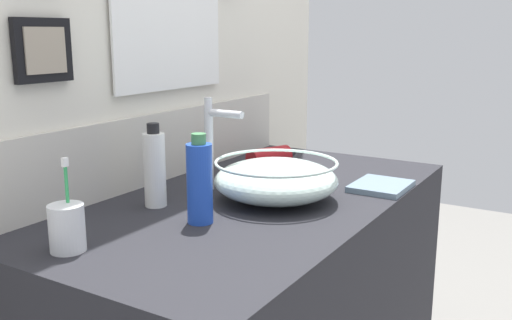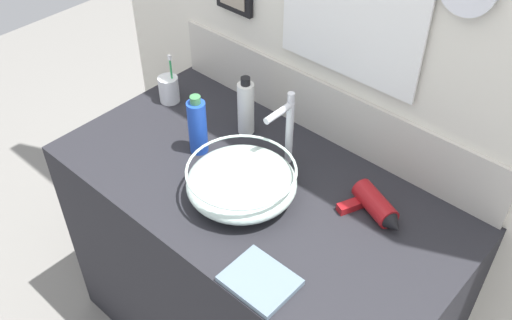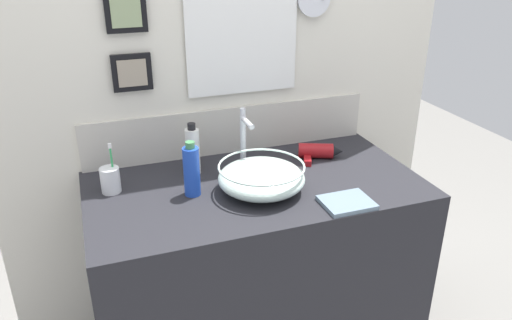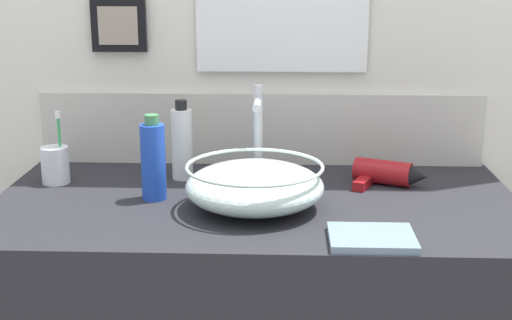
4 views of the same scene
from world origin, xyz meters
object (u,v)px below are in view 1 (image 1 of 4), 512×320
object	(u,v)px
spray_bottle	(199,182)
faucet	(213,137)
hair_drier	(273,157)
hand_towel	(381,186)
toothbrush_cup	(67,227)
soap_dispenser	(155,168)
glass_bowl_sink	(276,179)

from	to	relation	value
spray_bottle	faucet	bearing A→B (deg)	28.92
hair_drier	hand_towel	bearing A→B (deg)	-101.99
faucet	toothbrush_cup	bearing A→B (deg)	-178.09
faucet	soap_dispenser	world-z (taller)	faucet
hair_drier	faucet	bearing A→B (deg)	179.83
soap_dispenser	hand_towel	distance (m)	0.63
hair_drier	toothbrush_cup	bearing A→B (deg)	-178.89
faucet	spray_bottle	distance (m)	0.29
spray_bottle	hand_towel	size ratio (longest dim) A/B	1.19
faucet	soap_dispenser	xyz separation A→B (m)	(-0.20, 0.03, -0.05)
toothbrush_cup	soap_dispenser	distance (m)	0.33
spray_bottle	hand_towel	world-z (taller)	spray_bottle
toothbrush_cup	spray_bottle	world-z (taller)	spray_bottle
hair_drier	spray_bottle	distance (m)	0.60
toothbrush_cup	hand_towel	distance (m)	0.86
faucet	glass_bowl_sink	bearing A→B (deg)	-90.00
spray_bottle	soap_dispenser	bearing A→B (deg)	75.35
faucet	toothbrush_cup	size ratio (longest dim) A/B	1.36
glass_bowl_sink	faucet	xyz separation A→B (m)	(-0.00, 0.20, 0.09)
soap_dispenser	spray_bottle	bearing A→B (deg)	-104.65
faucet	spray_bottle	size ratio (longest dim) A/B	1.23
faucet	hair_drier	size ratio (longest dim) A/B	1.27
hand_towel	toothbrush_cup	bearing A→B (deg)	153.83
soap_dispenser	hair_drier	bearing A→B (deg)	-3.85
glass_bowl_sink	hand_towel	xyz separation A→B (m)	(0.25, -0.20, -0.05)
hair_drier	toothbrush_cup	distance (m)	0.86
glass_bowl_sink	toothbrush_cup	world-z (taller)	toothbrush_cup
glass_bowl_sink	soap_dispenser	xyz separation A→B (m)	(-0.20, 0.23, 0.04)
hand_towel	spray_bottle	bearing A→B (deg)	152.21
faucet	soap_dispenser	bearing A→B (deg)	170.24
faucet	toothbrush_cup	distance (m)	0.53
hair_drier	spray_bottle	size ratio (longest dim) A/B	0.97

